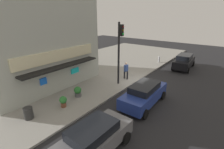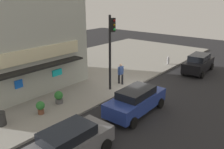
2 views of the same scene
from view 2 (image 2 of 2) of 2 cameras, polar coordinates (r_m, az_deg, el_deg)
The scene contains 12 objects.
ground_plane at distance 18.49m, azimuth 5.02°, elevation -3.49°, with size 54.22×54.22×0.00m, color #232326.
sidewalk at distance 22.60m, azimuth -8.92°, elevation 0.67°, with size 36.15×13.22×0.14m, color gray.
corner_building at distance 19.91m, azimuth -24.87°, elevation 9.71°, with size 9.48×9.12×8.59m.
traffic_light at distance 16.92m, azimuth -0.25°, elevation 7.52°, with size 0.32×0.58×5.54m.
fire_hydrant at distance 25.24m, azimuth 13.51°, elevation 3.39°, with size 0.47×0.23×0.84m.
trash_can at distance 14.42m, azimuth -25.50°, elevation -9.70°, with size 0.56×0.56×0.75m, color #2D2D2D.
pedestrian at distance 18.78m, azimuth 2.13°, elevation 0.43°, with size 0.60×0.50×1.69m.
potted_plant_by_doorway at distance 14.80m, azimuth -17.00°, elevation -7.54°, with size 0.52×0.52×0.81m.
potted_plant_by_window at distance 15.93m, azimuth -12.82°, elevation -5.36°, with size 0.57×0.57×0.84m.
parked_car_black at distance 23.68m, azimuth 20.31°, elevation 2.61°, with size 4.66×2.12×1.73m.
parked_car_blue at distance 14.51m, azimuth 5.85°, elevation -6.28°, with size 4.56×2.01×1.60m.
parked_car_grey at distance 10.78m, azimuth -10.61°, elevation -16.21°, with size 4.27×2.03×1.54m.
Camera 2 is at (-14.25, -9.55, 6.88)m, focal length 37.58 mm.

